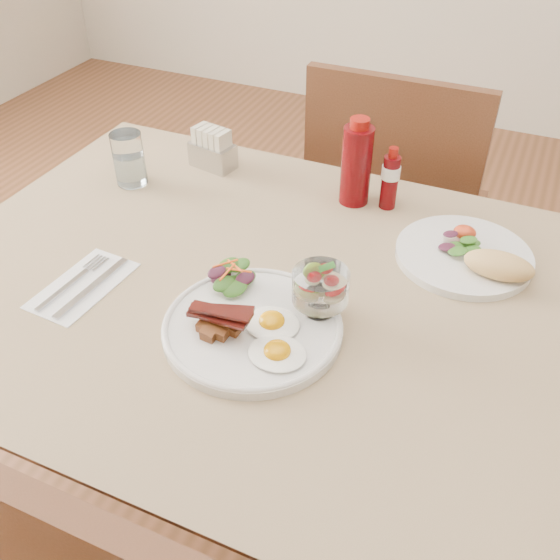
{
  "coord_description": "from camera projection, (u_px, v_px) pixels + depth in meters",
  "views": [
    {
      "loc": [
        0.29,
        -0.74,
        1.42
      ],
      "look_at": [
        -0.01,
        -0.06,
        0.82
      ],
      "focal_mm": 40.0,
      "sensor_mm": 36.0,
      "label": 1
    }
  ],
  "objects": [
    {
      "name": "chair_far",
      "position": [
        394.0,
        213.0,
        1.66
      ],
      "size": [
        0.42,
        0.42,
        0.93
      ],
      "color": "brown",
      "rests_on": "ground"
    },
    {
      "name": "napkin_cutlery",
      "position": [
        83.0,
        285.0,
        1.06
      ],
      "size": [
        0.11,
        0.19,
        0.01
      ],
      "rotation": [
        0.0,
        0.0,
        -0.07
      ],
      "color": "white",
      "rests_on": "table"
    },
    {
      "name": "second_plate",
      "position": [
        472.0,
        256.0,
        1.1
      ],
      "size": [
        0.25,
        0.24,
        0.06
      ],
      "rotation": [
        0.0,
        0.0,
        -0.19
      ],
      "color": "silver",
      "rests_on": "table"
    },
    {
      "name": "fruit_cup",
      "position": [
        321.0,
        287.0,
        0.95
      ],
      "size": [
        0.09,
        0.09,
        0.09
      ],
      "rotation": [
        0.0,
        0.0,
        0.41
      ],
      "color": "white",
      "rests_on": "main_plate"
    },
    {
      "name": "ketchup_bottle",
      "position": [
        356.0,
        164.0,
        1.22
      ],
      "size": [
        0.07,
        0.07,
        0.18
      ],
      "rotation": [
        0.0,
        0.0,
        -0.2
      ],
      "color": "#510408",
      "rests_on": "table"
    },
    {
      "name": "fried_eggs",
      "position": [
        274.0,
        337.0,
        0.93
      ],
      "size": [
        0.14,
        0.16,
        0.02
      ],
      "rotation": [
        0.0,
        0.0,
        -0.39
      ],
      "color": "white",
      "rests_on": "main_plate"
    },
    {
      "name": "side_salad",
      "position": [
        232.0,
        278.0,
        1.02
      ],
      "size": [
        0.09,
        0.08,
        0.04
      ],
      "rotation": [
        0.0,
        0.0,
        0.43
      ],
      "color": "#225516",
      "rests_on": "main_plate"
    },
    {
      "name": "table",
      "position": [
        299.0,
        332.0,
        1.1
      ],
      "size": [
        1.33,
        0.88,
        0.75
      ],
      "color": "brown",
      "rests_on": "ground"
    },
    {
      "name": "bacon_potato_pile",
      "position": [
        219.0,
        321.0,
        0.93
      ],
      "size": [
        0.11,
        0.06,
        0.05
      ],
      "rotation": [
        0.0,
        0.0,
        -0.36
      ],
      "color": "brown",
      "rests_on": "main_plate"
    },
    {
      "name": "hot_sauce_bottle",
      "position": [
        390.0,
        179.0,
        1.22
      ],
      "size": [
        0.05,
        0.05,
        0.13
      ],
      "rotation": [
        0.0,
        0.0,
        0.28
      ],
      "color": "#510408",
      "rests_on": "table"
    },
    {
      "name": "water_glass",
      "position": [
        129.0,
        162.0,
        1.3
      ],
      "size": [
        0.07,
        0.07,
        0.11
      ],
      "color": "white",
      "rests_on": "table"
    },
    {
      "name": "sugar_caddy",
      "position": [
        213.0,
        150.0,
        1.36
      ],
      "size": [
        0.11,
        0.07,
        0.09
      ],
      "rotation": [
        0.0,
        0.0,
        -0.2
      ],
      "color": "#B9BABE",
      "rests_on": "table"
    },
    {
      "name": "main_plate",
      "position": [
        253.0,
        328.0,
        0.97
      ],
      "size": [
        0.28,
        0.28,
        0.02
      ],
      "primitive_type": "cylinder",
      "color": "silver",
      "rests_on": "table"
    }
  ]
}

